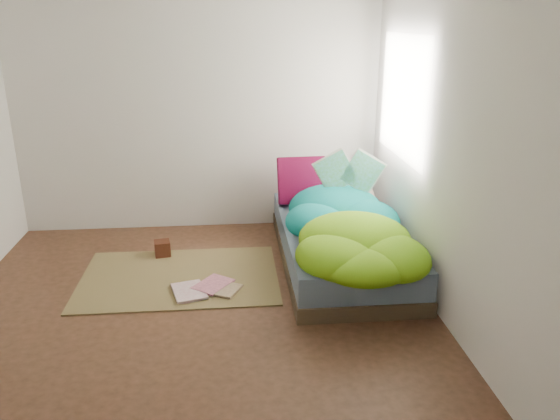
{
  "coord_description": "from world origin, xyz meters",
  "views": [
    {
      "loc": [
        0.29,
        -3.56,
        2.01
      ],
      "look_at": [
        0.7,
        0.75,
        0.49
      ],
      "focal_mm": 35.0,
      "sensor_mm": 36.0,
      "label": 1
    }
  ],
  "objects_px": {
    "bed": "(340,245)",
    "floor_book_a": "(174,294)",
    "pillow_magenta": "(301,180)",
    "open_book": "(350,161)",
    "floor_book_b": "(202,282)",
    "wooden_box": "(162,248)"
  },
  "relations": [
    {
      "from": "bed",
      "to": "open_book",
      "type": "height_order",
      "value": "open_book"
    },
    {
      "from": "bed",
      "to": "floor_book_b",
      "type": "bearing_deg",
      "value": -165.14
    },
    {
      "from": "pillow_magenta",
      "to": "floor_book_a",
      "type": "distance_m",
      "value": 1.71
    },
    {
      "from": "open_book",
      "to": "bed",
      "type": "bearing_deg",
      "value": -104.14
    },
    {
      "from": "bed",
      "to": "floor_book_b",
      "type": "height_order",
      "value": "bed"
    },
    {
      "from": "floor_book_b",
      "to": "bed",
      "type": "bearing_deg",
      "value": 51.57
    },
    {
      "from": "open_book",
      "to": "wooden_box",
      "type": "distance_m",
      "value": 1.83
    },
    {
      "from": "bed",
      "to": "floor_book_a",
      "type": "height_order",
      "value": "bed"
    },
    {
      "from": "open_book",
      "to": "floor_book_b",
      "type": "distance_m",
      "value": 1.65
    },
    {
      "from": "bed",
      "to": "wooden_box",
      "type": "distance_m",
      "value": 1.58
    },
    {
      "from": "bed",
      "to": "open_book",
      "type": "bearing_deg",
      "value": 68.41
    },
    {
      "from": "wooden_box",
      "to": "open_book",
      "type": "bearing_deg",
      "value": 0.75
    },
    {
      "from": "pillow_magenta",
      "to": "wooden_box",
      "type": "bearing_deg",
      "value": -165.37
    },
    {
      "from": "bed",
      "to": "floor_book_a",
      "type": "xyz_separation_m",
      "value": [
        -1.39,
        -0.5,
        -0.14
      ]
    },
    {
      "from": "bed",
      "to": "floor_book_b",
      "type": "relative_size",
      "value": 6.61
    },
    {
      "from": "pillow_magenta",
      "to": "open_book",
      "type": "distance_m",
      "value": 0.59
    },
    {
      "from": "bed",
      "to": "wooden_box",
      "type": "relative_size",
      "value": 14.94
    },
    {
      "from": "wooden_box",
      "to": "floor_book_b",
      "type": "distance_m",
      "value": 0.7
    },
    {
      "from": "pillow_magenta",
      "to": "floor_book_b",
      "type": "xyz_separation_m",
      "value": [
        -0.93,
        -0.97,
        -0.54
      ]
    },
    {
      "from": "wooden_box",
      "to": "floor_book_b",
      "type": "xyz_separation_m",
      "value": [
        0.37,
        -0.59,
        -0.05
      ]
    },
    {
      "from": "floor_book_a",
      "to": "floor_book_b",
      "type": "bearing_deg",
      "value": 27.65
    },
    {
      "from": "bed",
      "to": "floor_book_a",
      "type": "bearing_deg",
      "value": -160.19
    }
  ]
}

